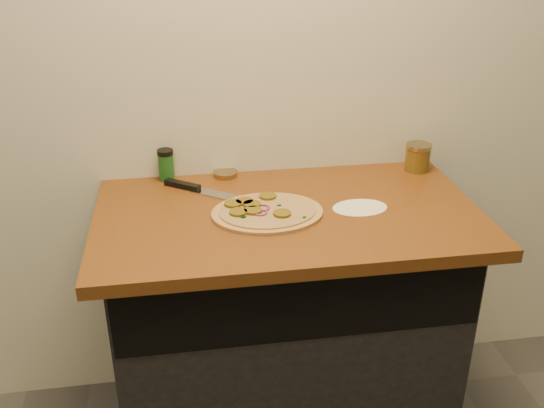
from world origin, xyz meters
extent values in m
cube|color=beige|center=(0.00, 1.75, 1.35)|extent=(4.00, 0.02, 2.70)
cube|color=black|center=(0.00, 1.45, 0.43)|extent=(1.10, 0.60, 0.86)
cube|color=brown|center=(0.00, 1.42, 0.88)|extent=(1.20, 0.70, 0.04)
cylinder|color=tan|center=(-0.07, 1.40, 0.91)|extent=(0.34, 0.34, 0.01)
cylinder|color=#CBB685|center=(-0.07, 1.40, 0.91)|extent=(0.29, 0.29, 0.00)
cylinder|color=brown|center=(-0.11, 1.44, 0.92)|extent=(0.06, 0.06, 0.01)
cylinder|color=brown|center=(-0.05, 1.49, 0.92)|extent=(0.06, 0.06, 0.01)
cylinder|color=brown|center=(-0.03, 1.36, 0.92)|extent=(0.06, 0.06, 0.01)
cylinder|color=brown|center=(-0.17, 1.45, 0.92)|extent=(0.06, 0.06, 0.01)
cylinder|color=brown|center=(-0.13, 1.46, 0.92)|extent=(0.06, 0.06, 0.01)
cylinder|color=brown|center=(-0.16, 1.39, 0.92)|extent=(0.06, 0.06, 0.01)
cylinder|color=brown|center=(-0.11, 1.39, 0.92)|extent=(0.06, 0.06, 0.01)
torus|color=#86326C|center=(-0.09, 1.38, 0.92)|extent=(0.05, 0.05, 0.01)
torus|color=#86326C|center=(-0.08, 1.41, 0.92)|extent=(0.05, 0.05, 0.01)
cube|color=black|center=(-0.03, 1.42, 0.92)|extent=(0.01, 0.01, 0.00)
cube|color=black|center=(-0.13, 1.38, 0.92)|extent=(0.01, 0.01, 0.00)
cube|color=black|center=(-0.11, 1.44, 0.92)|extent=(0.01, 0.01, 0.00)
cube|color=black|center=(-0.10, 1.40, 0.92)|extent=(0.01, 0.01, 0.00)
cube|color=black|center=(-0.11, 1.45, 0.92)|extent=(0.01, 0.01, 0.00)
cube|color=black|center=(0.03, 1.33, 0.92)|extent=(0.01, 0.01, 0.00)
cube|color=black|center=(-0.15, 1.36, 0.92)|extent=(0.01, 0.01, 0.00)
cube|color=black|center=(-0.18, 1.45, 0.92)|extent=(0.01, 0.01, 0.00)
cube|color=black|center=(-0.14, 1.36, 0.92)|extent=(0.01, 0.01, 0.00)
cube|color=#B7BAC1|center=(-0.19, 1.55, 0.90)|extent=(0.22, 0.18, 0.01)
cube|color=black|center=(-0.32, 1.64, 0.91)|extent=(0.12, 0.10, 0.02)
cylinder|color=#937D55|center=(-0.17, 1.72, 0.91)|extent=(0.11, 0.11, 0.02)
cylinder|color=maroon|center=(0.52, 1.67, 0.94)|extent=(0.09, 0.09, 0.08)
cylinder|color=#937D55|center=(0.52, 1.67, 0.99)|extent=(0.09, 0.09, 0.01)
cylinder|color=#1B5820|center=(-0.37, 1.72, 0.95)|extent=(0.05, 0.05, 0.09)
cylinder|color=black|center=(-0.37, 1.72, 1.00)|extent=(0.06, 0.06, 0.02)
cylinder|color=white|center=(0.23, 1.40, 0.90)|extent=(0.19, 0.19, 0.00)
camera|label=1|loc=(-0.31, -0.25, 1.74)|focal=40.00mm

